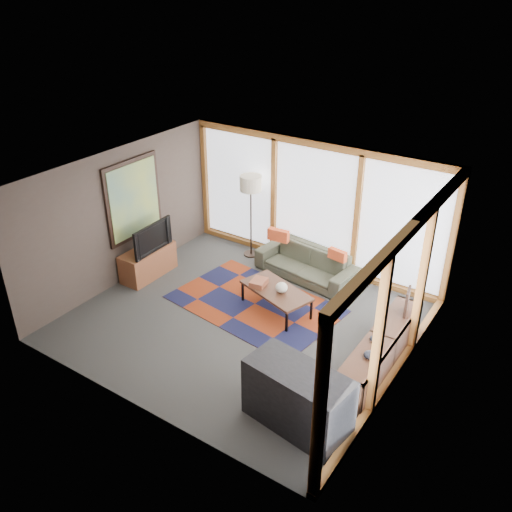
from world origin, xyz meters
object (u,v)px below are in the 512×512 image
Objects in this scene: sofa at (306,264)px; television at (149,237)px; tv_console at (148,262)px; coffee_table at (276,300)px; bar_counter at (298,398)px; bookshelf at (381,351)px; floor_lamp at (251,217)px.

television is at bearing -139.23° from sofa.
tv_console is 1.15× the size of television.
coffee_table is at bearing -84.87° from television.
bar_counter is at bearing -22.32° from tv_console.
bookshelf is 1.79m from bar_counter.
sofa is at bearing -58.89° from television.
floor_lamp is 1.25× the size of bar_counter.
bar_counter is (-0.48, -1.72, 0.15)m from bookshelf.
coffee_table is 1.12× the size of tv_console.
sofa is 1.44× the size of bar_counter.
bar_counter is at bearing -48.64° from floor_lamp.
coffee_table is (0.12, -1.32, -0.08)m from sofa.
television is at bearing 178.84° from bookshelf.
tv_console is 0.82× the size of bar_counter.
tv_console is (-2.63, -1.66, -0.01)m from sofa.
coffee_table is 2.76m from television.
sofa is 1.33m from coffee_table.
sofa is 2.86m from bookshelf.
floor_lamp is 2.25m from coffee_table.
bar_counter reaches higher than sofa.
coffee_table is 0.91× the size of bar_counter.
bookshelf is 4.89m from tv_console.
bookshelf is at bearing -27.62° from floor_lamp.
bookshelf is (3.68, -1.93, -0.59)m from floor_lamp.
television reaches higher than sofa.
floor_lamp is at bearing 152.38° from bookshelf.
television is (-4.79, 0.10, 0.57)m from bookshelf.
floor_lamp reaches higher than sofa.
bookshelf is at bearing 82.57° from bar_counter.
sofa reaches higher than tv_console.
floor_lamp is 1.53× the size of tv_console.
bookshelf is at bearing -93.32° from television.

